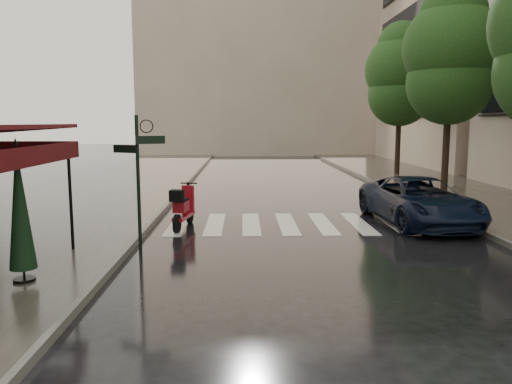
{
  "coord_description": "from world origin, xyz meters",
  "views": [
    {
      "loc": [
        1.15,
        -8.24,
        2.94
      ],
      "look_at": [
        1.45,
        2.74,
        1.4
      ],
      "focal_mm": 35.0,
      "sensor_mm": 36.0,
      "label": 1
    }
  ],
  "objects": [
    {
      "name": "ground",
      "position": [
        0.0,
        0.0,
        0.0
      ],
      "size": [
        120.0,
        120.0,
        0.0
      ],
      "primitive_type": "plane",
      "color": "black",
      "rests_on": "ground"
    },
    {
      "name": "sidewalk_near",
      "position": [
        -4.5,
        12.0,
        0.06
      ],
      "size": [
        6.0,
        60.0,
        0.12
      ],
      "primitive_type": "cube",
      "color": "#38332D",
      "rests_on": "ground"
    },
    {
      "name": "sidewalk_far",
      "position": [
        10.25,
        12.0,
        0.06
      ],
      "size": [
        5.5,
        60.0,
        0.12
      ],
      "primitive_type": "cube",
      "color": "#38332D",
      "rests_on": "ground"
    },
    {
      "name": "curb_near",
      "position": [
        -1.45,
        12.0,
        0.07
      ],
      "size": [
        0.12,
        60.0,
        0.16
      ],
      "primitive_type": "cube",
      "color": "#595651",
      "rests_on": "ground"
    },
    {
      "name": "curb_far",
      "position": [
        7.45,
        12.0,
        0.07
      ],
      "size": [
        0.12,
        60.0,
        0.16
      ],
      "primitive_type": "cube",
      "color": "#595651",
      "rests_on": "ground"
    },
    {
      "name": "crosswalk",
      "position": [
        2.98,
        6.0,
        0.01
      ],
      "size": [
        7.85,
        3.2,
        0.01
      ],
      "color": "silver",
      "rests_on": "ground"
    },
    {
      "name": "signpost",
      "position": [
        -1.19,
        3.0,
        1.83
      ],
      "size": [
        1.17,
        0.29,
        3.1
      ],
      "color": "black",
      "rests_on": "ground"
    },
    {
      "name": "haussmann_far",
      "position": [
        16.5,
        26.0,
        9.25
      ],
      "size": [
        8.0,
        16.0,
        18.5
      ],
      "primitive_type": "cube",
      "color": "tan",
      "rests_on": "ground"
    },
    {
      "name": "backdrop_building",
      "position": [
        3.0,
        38.0,
        10.0
      ],
      "size": [
        22.0,
        6.0,
        20.0
      ],
      "primitive_type": "cube",
      "color": "tan",
      "rests_on": "ground"
    },
    {
      "name": "tree_mid",
      "position": [
        9.5,
        12.0,
        5.59
      ],
      "size": [
        3.8,
        3.8,
        8.34
      ],
      "color": "black",
      "rests_on": "sidewalk_far"
    },
    {
      "name": "tree_far",
      "position": [
        9.7,
        19.0,
        5.46
      ],
      "size": [
        3.8,
        3.8,
        8.16
      ],
      "color": "black",
      "rests_on": "sidewalk_far"
    },
    {
      "name": "scooter",
      "position": [
        -0.51,
        5.46,
        0.56
      ],
      "size": [
        0.63,
        1.83,
        1.21
      ],
      "rotation": [
        0.0,
        0.0,
        -0.16
      ],
      "color": "black",
      "rests_on": "ground"
    },
    {
      "name": "parked_car",
      "position": [
        6.28,
        5.92,
        0.68
      ],
      "size": [
        2.67,
        5.05,
        1.35
      ],
      "primitive_type": "imported",
      "rotation": [
        0.0,
        0.0,
        0.09
      ],
      "color": "black",
      "rests_on": "ground"
    },
    {
      "name": "parasol_back",
      "position": [
        -2.77,
        0.5,
        1.47
      ],
      "size": [
        0.47,
        0.47,
        2.51
      ],
      "color": "black",
      "rests_on": "sidewalk_near"
    }
  ]
}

